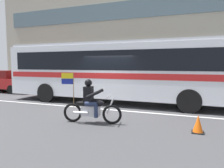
# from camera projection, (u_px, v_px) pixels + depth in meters

# --- Properties ---
(ground_plane) EXTENTS (60.00, 60.00, 0.00)m
(ground_plane) POSITION_uv_depth(u_px,v_px,m) (108.00, 107.00, 10.24)
(ground_plane) COLOR #3D3D3F
(sidewalk_curb) EXTENTS (28.00, 3.80, 0.15)m
(sidewalk_curb) POSITION_uv_depth(u_px,v_px,m) (134.00, 92.00, 14.99)
(sidewalk_curb) COLOR #A39E93
(sidewalk_curb) RESTS_ON ground_plane
(lane_center_stripe) EXTENTS (26.60, 0.14, 0.01)m
(lane_center_stripe) POSITION_uv_depth(u_px,v_px,m) (103.00, 109.00, 9.68)
(lane_center_stripe) COLOR silver
(lane_center_stripe) RESTS_ON ground_plane
(office_building_facade) EXTENTS (28.00, 0.89, 9.19)m
(office_building_facade) POSITION_uv_depth(u_px,v_px,m) (142.00, 33.00, 16.70)
(office_building_facade) COLOR gray
(office_building_facade) RESTS_ON ground_plane
(transit_bus) EXTENTS (12.70, 2.67, 3.22)m
(transit_bus) POSITION_uv_depth(u_px,v_px,m) (121.00, 68.00, 11.10)
(transit_bus) COLOR silver
(transit_bus) RESTS_ON ground_plane
(motorcycle_with_rider) EXTENTS (2.17, 0.72, 1.78)m
(motorcycle_with_rider) POSITION_uv_depth(u_px,v_px,m) (91.00, 105.00, 7.32)
(motorcycle_with_rider) COLOR black
(motorcycle_with_rider) RESTS_ON ground_plane
(parked_sedan_curbside) EXTENTS (4.72, 1.95, 1.64)m
(parked_sedan_curbside) POSITION_uv_depth(u_px,v_px,m) (5.00, 81.00, 15.94)
(parked_sedan_curbside) COLOR maroon
(parked_sedan_curbside) RESTS_ON ground_plane
(traffic_cone) EXTENTS (0.36, 0.36, 0.55)m
(traffic_cone) POSITION_uv_depth(u_px,v_px,m) (198.00, 124.00, 6.31)
(traffic_cone) COLOR #EA590F
(traffic_cone) RESTS_ON ground_plane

